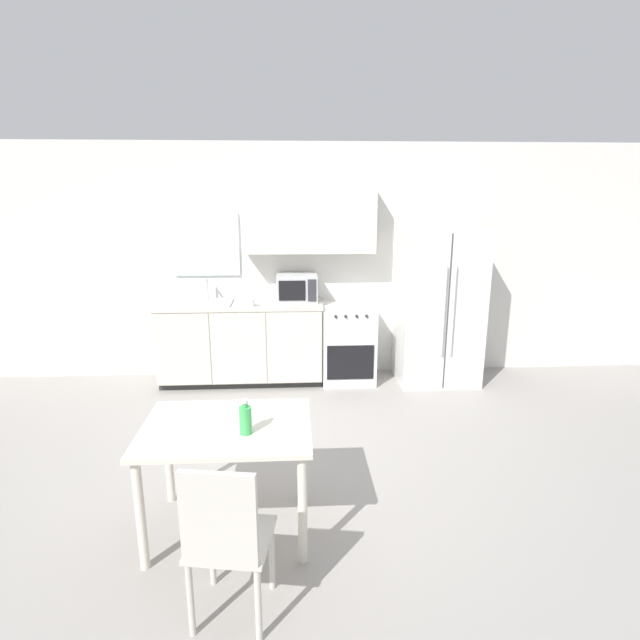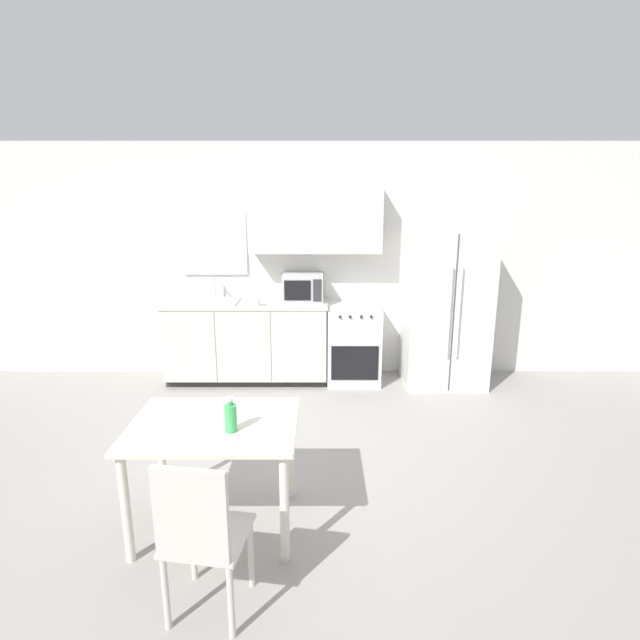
# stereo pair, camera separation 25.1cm
# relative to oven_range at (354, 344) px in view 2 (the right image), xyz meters

# --- Properties ---
(ground_plane) EXTENTS (12.00, 12.00, 0.00)m
(ground_plane) POSITION_rel_oven_range_xyz_m (-0.69, -1.74, -0.45)
(ground_plane) COLOR gray
(wall_back) EXTENTS (12.00, 0.38, 2.70)m
(wall_back) POSITION_rel_oven_range_xyz_m (-0.66, 0.30, 0.98)
(wall_back) COLOR silver
(wall_back) RESTS_ON ground_plane
(kitchen_counter) EXTENTS (1.85, 0.61, 0.94)m
(kitchen_counter) POSITION_rel_oven_range_xyz_m (-1.22, -0.00, 0.03)
(kitchen_counter) COLOR #333333
(kitchen_counter) RESTS_ON ground_plane
(oven_range) EXTENTS (0.60, 0.61, 0.89)m
(oven_range) POSITION_rel_oven_range_xyz_m (0.00, 0.00, 0.00)
(oven_range) COLOR white
(oven_range) RESTS_ON ground_plane
(refrigerator) EXTENTS (0.90, 0.74, 1.77)m
(refrigerator) POSITION_rel_oven_range_xyz_m (1.03, -0.05, 0.44)
(refrigerator) COLOR silver
(refrigerator) RESTS_ON ground_plane
(kitchen_sink) EXTENTS (0.60, 0.44, 0.26)m
(kitchen_sink) POSITION_rel_oven_range_xyz_m (-1.61, 0.01, 0.51)
(kitchen_sink) COLOR #B7BABC
(kitchen_sink) RESTS_ON kitchen_counter
(microwave) EXTENTS (0.46, 0.35, 0.31)m
(microwave) POSITION_rel_oven_range_xyz_m (-0.58, 0.09, 0.65)
(microwave) COLOR #B7BABC
(microwave) RESTS_ON kitchen_counter
(coffee_mug) EXTENTS (0.13, 0.09, 0.08)m
(coffee_mug) POSITION_rel_oven_range_xyz_m (-1.09, -0.17, 0.53)
(coffee_mug) COLOR white
(coffee_mug) RESTS_ON kitchen_counter
(dining_table) EXTENTS (1.05, 0.79, 0.74)m
(dining_table) POSITION_rel_oven_range_xyz_m (-1.06, -2.64, 0.18)
(dining_table) COLOR beige
(dining_table) RESTS_ON ground_plane
(dining_chair_near) EXTENTS (0.46, 0.46, 0.93)m
(dining_chair_near) POSITION_rel_oven_range_xyz_m (-0.98, -3.41, 0.09)
(dining_chair_near) COLOR beige
(dining_chair_near) RESTS_ON ground_plane
(drink_bottle) EXTENTS (0.08, 0.08, 0.22)m
(drink_bottle) POSITION_rel_oven_range_xyz_m (-0.93, -2.75, 0.39)
(drink_bottle) COLOR #3FB259
(drink_bottle) RESTS_ON dining_table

